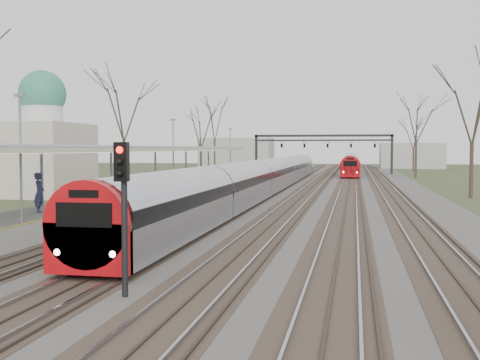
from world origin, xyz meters
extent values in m
cube|color=#474442|center=(0.00, 55.00, 0.05)|extent=(24.00, 160.00, 0.10)
cube|color=#4C3828|center=(-6.00, 55.00, 0.09)|extent=(2.60, 160.00, 0.06)
cube|color=gray|center=(-6.72, 55.00, 0.16)|extent=(0.07, 160.00, 0.12)
cube|color=gray|center=(-5.28, 55.00, 0.16)|extent=(0.07, 160.00, 0.12)
cube|color=#4C3828|center=(-2.50, 55.00, 0.09)|extent=(2.60, 160.00, 0.06)
cube|color=gray|center=(-3.22, 55.00, 0.16)|extent=(0.07, 160.00, 0.12)
cube|color=gray|center=(-1.78, 55.00, 0.16)|extent=(0.07, 160.00, 0.12)
cube|color=#4C3828|center=(1.00, 55.00, 0.09)|extent=(2.60, 160.00, 0.06)
cube|color=gray|center=(0.28, 55.00, 0.16)|extent=(0.07, 160.00, 0.12)
cube|color=gray|center=(1.72, 55.00, 0.16)|extent=(0.07, 160.00, 0.12)
cube|color=#4C3828|center=(4.50, 55.00, 0.09)|extent=(2.60, 160.00, 0.06)
cube|color=gray|center=(3.78, 55.00, 0.16)|extent=(0.07, 160.00, 0.12)
cube|color=gray|center=(5.22, 55.00, 0.16)|extent=(0.07, 160.00, 0.12)
cube|color=#4C3828|center=(8.00, 55.00, 0.09)|extent=(2.60, 160.00, 0.06)
cube|color=gray|center=(7.28, 55.00, 0.16)|extent=(0.07, 160.00, 0.12)
cube|color=gray|center=(8.72, 55.00, 0.16)|extent=(0.07, 160.00, 0.12)
cube|color=#9E9B93|center=(-9.05, 37.50, 0.50)|extent=(3.50, 69.00, 1.00)
cylinder|color=slate|center=(-9.05, 18.00, 2.50)|extent=(0.14, 0.14, 3.00)
cylinder|color=slate|center=(-9.05, 26.00, 2.50)|extent=(0.14, 0.14, 3.00)
cylinder|color=slate|center=(-9.05, 34.00, 2.50)|extent=(0.14, 0.14, 3.00)
cylinder|color=slate|center=(-9.05, 42.00, 2.50)|extent=(0.14, 0.14, 3.00)
cylinder|color=slate|center=(-9.05, 50.00, 2.50)|extent=(0.14, 0.14, 3.00)
cube|color=silver|center=(-9.05, 33.00, 4.05)|extent=(4.10, 50.00, 0.12)
cube|color=beige|center=(-9.05, 33.00, 3.88)|extent=(4.10, 50.00, 0.25)
cube|color=beige|center=(-22.00, 38.00, 3.00)|extent=(10.00, 8.00, 6.00)
cylinder|color=silver|center=(-20.00, 38.00, 7.20)|extent=(3.20, 3.20, 2.50)
sphere|color=#327F6F|center=(-20.00, 38.00, 8.40)|extent=(3.80, 3.80, 3.80)
cube|color=black|center=(-10.00, 85.00, 3.00)|extent=(0.35, 0.35, 6.00)
cube|color=black|center=(10.50, 85.00, 3.00)|extent=(0.35, 0.35, 6.00)
cube|color=black|center=(0.25, 85.00, 5.90)|extent=(21.00, 0.35, 0.35)
cube|color=black|center=(0.25, 85.00, 5.20)|extent=(21.00, 0.25, 0.25)
cube|color=black|center=(-6.00, 84.80, 4.50)|extent=(0.32, 0.22, 0.85)
sphere|color=#0CFF19|center=(-6.00, 84.66, 4.75)|extent=(0.16, 0.16, 0.16)
cube|color=black|center=(-2.50, 84.80, 4.50)|extent=(0.32, 0.22, 0.85)
sphere|color=#0CFF19|center=(-2.50, 84.66, 4.75)|extent=(0.16, 0.16, 0.16)
cube|color=black|center=(1.00, 84.80, 4.50)|extent=(0.32, 0.22, 0.85)
sphere|color=#0CFF19|center=(1.00, 84.66, 4.75)|extent=(0.16, 0.16, 0.16)
cube|color=black|center=(4.50, 84.80, 4.50)|extent=(0.32, 0.22, 0.85)
sphere|color=#0CFF19|center=(4.50, 84.66, 4.75)|extent=(0.16, 0.16, 0.16)
cube|color=black|center=(8.00, 84.80, 4.50)|extent=(0.32, 0.22, 0.85)
sphere|color=#0CFF19|center=(8.00, 84.66, 4.75)|extent=(0.16, 0.16, 0.16)
cylinder|color=#2D231C|center=(-17.00, 48.00, 2.48)|extent=(0.30, 0.30, 4.95)
cylinder|color=#2D231C|center=(14.00, 42.00, 2.25)|extent=(0.30, 0.30, 4.50)
cube|color=#B5B7C0|center=(-2.50, 46.20, 1.10)|extent=(2.55, 75.00, 1.60)
cylinder|color=#B5B7C0|center=(-2.50, 46.20, 1.75)|extent=(2.60, 74.70, 2.60)
cube|color=black|center=(-2.50, 46.20, 1.85)|extent=(2.62, 74.40, 0.55)
cube|color=#AF0A0E|center=(-2.50, 8.80, 1.05)|extent=(2.55, 0.50, 1.50)
cylinder|color=#AF0A0E|center=(-2.50, 8.85, 1.75)|extent=(2.60, 0.60, 2.60)
cube|color=black|center=(-2.50, 8.58, 2.05)|extent=(1.70, 0.12, 0.70)
sphere|color=white|center=(-3.35, 8.60, 0.95)|extent=(0.22, 0.22, 0.22)
sphere|color=white|center=(-1.65, 8.60, 0.95)|extent=(0.22, 0.22, 0.22)
cube|color=black|center=(-2.50, 46.20, 0.17)|extent=(1.80, 74.00, 0.35)
cube|color=#B5B7C0|center=(4.50, 100.09, 1.10)|extent=(2.55, 60.00, 1.60)
cylinder|color=#B5B7C0|center=(4.50, 100.09, 1.75)|extent=(2.60, 59.70, 2.60)
cube|color=black|center=(4.50, 100.09, 1.85)|extent=(2.62, 59.40, 0.55)
cube|color=#AF0A0E|center=(4.50, 70.19, 1.05)|extent=(2.55, 0.50, 1.50)
cylinder|color=#AF0A0E|center=(4.50, 70.24, 1.75)|extent=(2.60, 0.60, 2.60)
cube|color=black|center=(4.50, 69.97, 2.05)|extent=(1.70, 0.12, 0.70)
sphere|color=white|center=(3.65, 69.99, 0.95)|extent=(0.22, 0.22, 0.22)
sphere|color=white|center=(5.35, 69.99, 0.95)|extent=(0.22, 0.22, 0.22)
cube|color=black|center=(4.50, 100.09, 0.17)|extent=(1.80, 59.00, 0.35)
imported|color=#292C50|center=(-8.96, 17.59, 1.93)|extent=(0.65, 0.79, 1.86)
cylinder|color=black|center=(-0.75, 7.22, 2.00)|extent=(0.16, 0.16, 4.00)
cube|color=black|center=(-0.75, 7.07, 3.60)|extent=(0.35, 0.22, 1.00)
sphere|color=#FF0C05|center=(-0.75, 6.94, 3.90)|extent=(0.18, 0.18, 0.18)
camera|label=1|loc=(5.06, -7.32, 3.94)|focal=45.00mm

